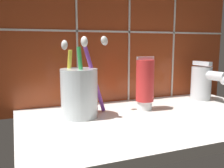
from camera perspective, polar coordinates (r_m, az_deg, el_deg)
name	(u,v)px	position (r cm, az deg, el deg)	size (l,w,h in cm)	color
sink_counter	(154,120)	(58.37, 9.61, -8.13)	(59.75, 34.86, 2.00)	silver
tile_wall_backsplash	(123,7)	(72.10, 2.60, 17.21)	(69.75, 1.72, 56.59)	#933819
toothbrush_cup	(80,92)	(55.85, -7.44, -1.73)	(11.99, 8.66, 18.23)	silver
toothpaste_tube	(145,84)	(61.72, 7.54, 0.04)	(4.61, 4.39, 13.22)	white
sink_faucet	(203,82)	(76.76, 20.15, 0.50)	(5.78, 12.02, 11.23)	silver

